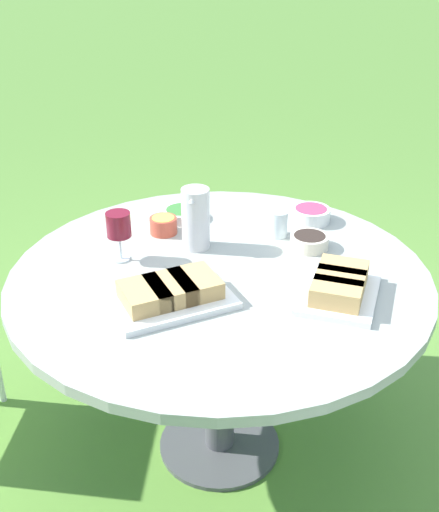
% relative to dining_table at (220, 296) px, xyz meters
% --- Properties ---
extents(ground_plane, '(40.00, 40.00, 0.00)m').
position_rel_dining_table_xyz_m(ground_plane, '(0.00, 0.00, -0.68)').
color(ground_plane, '#5B8C38').
extents(dining_table, '(1.39, 1.39, 0.77)m').
position_rel_dining_table_xyz_m(dining_table, '(0.00, 0.00, 0.00)').
color(dining_table, '#4C4C51').
rests_on(dining_table, ground_plane).
extents(water_pitcher, '(0.11, 0.10, 0.22)m').
position_rel_dining_table_xyz_m(water_pitcher, '(-0.16, -0.12, 0.21)').
color(water_pitcher, silver).
rests_on(water_pitcher, dining_table).
extents(wine_glass, '(0.08, 0.08, 0.17)m').
position_rel_dining_table_xyz_m(wine_glass, '(-0.02, -0.35, 0.22)').
color(wine_glass, silver).
rests_on(wine_glass, dining_table).
extents(platter_bread_main, '(0.42, 0.44, 0.07)m').
position_rel_dining_table_xyz_m(platter_bread_main, '(0.22, -0.11, 0.13)').
color(platter_bread_main, white).
rests_on(platter_bread_main, dining_table).
extents(platter_charcuterie, '(0.33, 0.26, 0.08)m').
position_rel_dining_table_xyz_m(platter_charcuterie, '(0.08, 0.39, 0.13)').
color(platter_charcuterie, white).
rests_on(platter_charcuterie, dining_table).
extents(bowl_fries, '(0.10, 0.10, 0.06)m').
position_rel_dining_table_xyz_m(bowl_fries, '(-0.25, -0.26, 0.13)').
color(bowl_fries, '#B74733').
rests_on(bowl_fries, dining_table).
extents(bowl_salad, '(0.15, 0.15, 0.04)m').
position_rel_dining_table_xyz_m(bowl_salad, '(-0.38, -0.23, 0.12)').
color(bowl_salad, white).
rests_on(bowl_salad, dining_table).
extents(bowl_olives, '(0.14, 0.14, 0.05)m').
position_rel_dining_table_xyz_m(bowl_olives, '(-0.23, 0.28, 0.12)').
color(bowl_olives, beige).
rests_on(bowl_olives, dining_table).
extents(bowl_dip_red, '(0.15, 0.15, 0.05)m').
position_rel_dining_table_xyz_m(bowl_dip_red, '(-0.46, 0.26, 0.12)').
color(bowl_dip_red, white).
rests_on(bowl_dip_red, dining_table).
extents(cup_water_near, '(0.07, 0.07, 0.10)m').
position_rel_dining_table_xyz_m(cup_water_near, '(-0.31, 0.15, 0.14)').
color(cup_water_near, silver).
rests_on(cup_water_near, dining_table).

